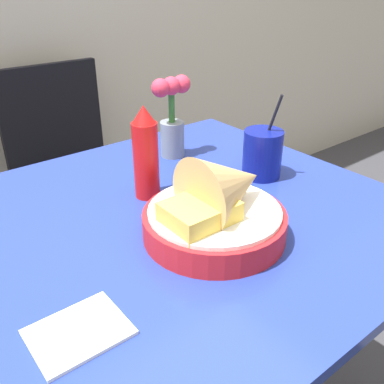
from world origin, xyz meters
TOP-DOWN VIEW (x-y plane):
  - dining_table at (0.00, 0.00)m, footprint 0.91×0.89m
  - chair_far_window at (0.09, 0.89)m, footprint 0.40×0.40m
  - food_basket at (-0.01, -0.11)m, footprint 0.28×0.28m
  - ketchup_bottle at (-0.03, 0.11)m, footprint 0.06×0.06m
  - drink_cup at (0.25, 0.02)m, footprint 0.10×0.10m
  - flower_vase at (0.16, 0.26)m, footprint 0.11×0.07m
  - napkin at (-0.33, -0.19)m, footprint 0.13×0.11m

SIDE VIEW (x-z plane):
  - chair_far_window at x=0.09m, z-range 0.08..0.98m
  - dining_table at x=0.00m, z-range 0.26..1.02m
  - napkin at x=-0.33m, z-range 0.76..0.77m
  - drink_cup at x=0.25m, z-range 0.71..0.92m
  - food_basket at x=-0.01m, z-range 0.73..0.91m
  - ketchup_bottle at x=-0.03m, z-range 0.76..0.97m
  - flower_vase at x=0.16m, z-range 0.76..0.98m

